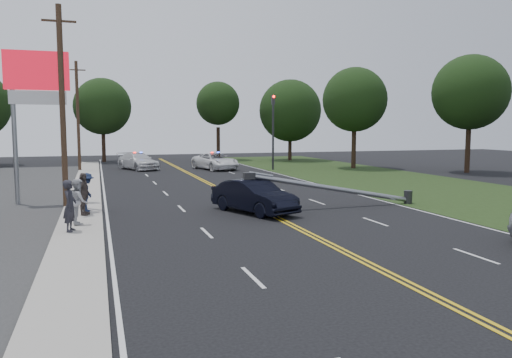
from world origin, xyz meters
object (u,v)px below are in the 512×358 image
object	(u,v)px
utility_pole_far	(78,116)
bystander_c	(87,192)
traffic_signal	(273,125)
emergency_b	(138,161)
crashed_sedan	(254,196)
bystander_a	(70,206)
fallen_streetlight	(342,189)
pylon_sign	(38,90)
bystander_d	(83,194)
bystander_b	(78,201)
emergency_a	(215,161)
utility_pole_mid	(62,106)

from	to	relation	value
utility_pole_far	bystander_c	xyz separation A→B (m)	(1.06, -24.19, -4.05)
traffic_signal	emergency_b	xyz separation A→B (m)	(-12.23, 4.13, -3.40)
crashed_sedan	bystander_c	bearing A→B (deg)	142.70
bystander_a	utility_pole_far	bearing A→B (deg)	13.13
fallen_streetlight	bystander_a	xyz separation A→B (m)	(-12.87, -2.67, 0.18)
pylon_sign	bystander_d	world-z (taller)	pylon_sign
bystander_d	bystander_b	bearing A→B (deg)	-164.55
crashed_sedan	bystander_b	world-z (taller)	bystander_b
traffic_signal	emergency_b	world-z (taller)	traffic_signal
emergency_b	bystander_d	distance (m)	25.63
traffic_signal	crashed_sedan	xyz separation A→B (m)	(-8.89, -22.20, -3.42)
pylon_sign	emergency_a	bearing A→B (deg)	52.81
crashed_sedan	bystander_b	bearing A→B (deg)	165.04
pylon_sign	crashed_sedan	distance (m)	12.80
traffic_signal	fallen_streetlight	distance (m)	22.62
utility_pole_far	bystander_a	world-z (taller)	utility_pole_far
fallen_streetlight	crashed_sedan	xyz separation A→B (m)	(-4.78, -0.21, -0.13)
bystander_c	pylon_sign	bearing A→B (deg)	38.98
emergency_a	emergency_b	size ratio (longest dim) A/B	1.03
fallen_streetlight	bystander_a	world-z (taller)	bystander_a
fallen_streetlight	bystander_b	size ratio (longest dim) A/B	5.02
bystander_a	bystander_b	size ratio (longest dim) A/B	1.06
utility_pole_far	emergency_b	size ratio (longest dim) A/B	1.81
fallen_streetlight	pylon_sign	bearing A→B (deg)	157.78
utility_pole_mid	bystander_c	size ratio (longest dim) A/B	5.49
utility_pole_mid	emergency_a	distance (m)	23.84
utility_pole_mid	emergency_b	xyz separation A→B (m)	(5.27, 22.12, -4.28)
pylon_sign	emergency_a	distance (m)	23.13
bystander_a	bystander_b	distance (m)	1.46
utility_pole_far	bystander_b	world-z (taller)	utility_pole_far
bystander_b	bystander_c	bearing A→B (deg)	-13.10
fallen_streetlight	utility_pole_mid	size ratio (longest dim) A/B	0.94
utility_pole_mid	crashed_sedan	xyz separation A→B (m)	(8.61, -4.21, -4.30)
emergency_a	emergency_b	world-z (taller)	emergency_b
fallen_streetlight	bystander_c	xyz separation A→B (m)	(-12.33, 1.81, 0.11)
crashed_sedan	bystander_a	xyz separation A→B (m)	(-8.09, -2.46, 0.32)
bystander_b	bystander_d	xyz separation A→B (m)	(0.14, 2.10, 0.03)
bystander_a	bystander_c	bearing A→B (deg)	5.21
fallen_streetlight	bystander_c	distance (m)	12.46
bystander_b	bystander_d	size ratio (longest dim) A/B	0.97
bystander_b	bystander_c	distance (m)	3.05
emergency_a	fallen_streetlight	bearing A→B (deg)	-103.50
crashed_sedan	bystander_a	world-z (taller)	bystander_a
fallen_streetlight	bystander_b	world-z (taller)	bystander_b
crashed_sedan	bystander_d	distance (m)	7.78
emergency_a	bystander_a	bearing A→B (deg)	-129.96
crashed_sedan	utility_pole_mid	bearing A→B (deg)	131.58
bystander_c	crashed_sedan	bearing A→B (deg)	-95.29
bystander_c	bystander_d	bearing A→B (deg)	-178.96
emergency_b	traffic_signal	bearing A→B (deg)	-40.54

